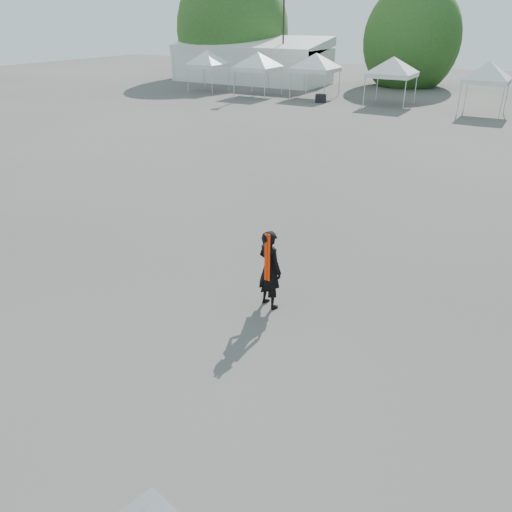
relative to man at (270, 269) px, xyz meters
The scene contains 12 objects.
ground 1.45m from the man, 92.32° to the left, with size 120.00×120.00×0.00m, color #474442.
marquee 42.33m from the man, 121.40° to the left, with size 15.00×6.25×4.23m.
light_pole_west 39.78m from the man, 117.20° to the left, with size 0.60×0.25×10.30m.
tree_far_w 47.14m from the man, 123.65° to the left, with size 4.80×4.80×7.30m.
tree_mid_w 42.01m from the man, 101.07° to the left, with size 4.16×4.16×6.33m.
tent_a 36.19m from the man, 127.39° to the left, with size 3.84×3.84×3.88m.
tent_b 33.32m from the man, 120.57° to the left, with size 4.33×4.33×3.88m.
tent_c 32.60m from the man, 112.53° to the left, with size 4.48×4.48×3.88m.
tent_d 30.00m from the man, 101.79° to the left, with size 4.42×4.42×3.88m.
tent_e 28.66m from the man, 89.35° to the left, with size 3.90×3.90×3.88m.
man is the anchor object (origin of this frame).
crate_west 29.82m from the man, 111.44° to the left, with size 0.78×0.60×0.60m, color black.
Camera 1 is at (4.68, -9.63, 5.90)m, focal length 35.00 mm.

